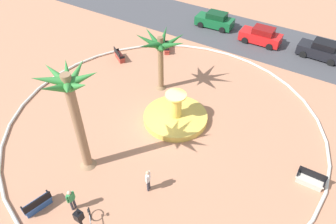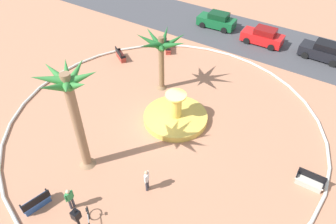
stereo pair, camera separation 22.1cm
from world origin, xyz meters
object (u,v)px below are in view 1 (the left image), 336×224
object	(u,v)px
palm_tree_by_curb	(160,49)
person_cyclist_photo	(148,180)
bench_southwest	(310,180)
parked_car_leftmost	(215,20)
bench_west	(119,56)
bench_north	(167,48)
parked_car_third	(321,50)
bicycle_red_frame	(91,222)
parked_car_second	(261,36)
fountain	(175,116)
bench_southeast	(38,205)
person_cyclist_helmet	(71,199)
palm_tree_near_fountain	(72,103)

from	to	relation	value
palm_tree_by_curb	person_cyclist_photo	size ratio (longest dim) A/B	2.92
bench_southwest	parked_car_leftmost	bearing A→B (deg)	131.79
bench_west	parked_car_leftmost	bearing A→B (deg)	67.04
bench_north	parked_car_leftmost	size ratio (longest dim) A/B	0.40
palm_tree_by_curb	bench_southwest	world-z (taller)	palm_tree_by_curb
bench_southwest	parked_car_third	world-z (taller)	parked_car_third
palm_tree_by_curb	bicycle_red_frame	size ratio (longest dim) A/B	3.60
person_cyclist_photo	palm_tree_by_curb	bearing A→B (deg)	119.25
bicycle_red_frame	parked_car_second	size ratio (longest dim) A/B	0.34
bench_north	bicycle_red_frame	xyz separation A→B (m)	(6.39, -17.42, 0.04)
fountain	bicycle_red_frame	bearing A→B (deg)	-86.53
bicycle_red_frame	parked_car_third	bearing A→B (deg)	75.36
bench_southeast	parked_car_second	world-z (taller)	parked_car_second
palm_tree_by_curb	parked_car_third	xyz separation A→B (m)	(9.90, 11.86, -2.88)
bench_southeast	parked_car_leftmost	bearing A→B (deg)	93.48
person_cyclist_photo	bench_southeast	bearing A→B (deg)	-135.91
bench_west	bench_southeast	distance (m)	15.80
person_cyclist_helmet	parked_car_third	world-z (taller)	parked_car_third
bench_north	bench_southwest	bearing A→B (deg)	-28.63
bicycle_red_frame	person_cyclist_helmet	distance (m)	1.64
parked_car_third	person_cyclist_helmet	bearing A→B (deg)	-108.19
bench_southwest	parked_car_leftmost	world-z (taller)	parked_car_leftmost
bicycle_red_frame	person_cyclist_helmet	bearing A→B (deg)	170.82
bench_southeast	parked_car_second	distance (m)	24.86
palm_tree_near_fountain	palm_tree_by_curb	xyz separation A→B (m)	(-0.57, 9.23, -1.44)
parked_car_third	bench_southeast	bearing A→B (deg)	-110.89
palm_tree_by_curb	person_cyclist_helmet	size ratio (longest dim) A/B	3.05
bench_southeast	person_cyclist_photo	distance (m)	6.24
person_cyclist_helmet	parked_car_third	xyz separation A→B (m)	(7.83, 23.82, -0.11)
fountain	palm_tree_by_curb	xyz separation A→B (m)	(-3.03, 2.67, 3.33)
bench_north	bench_southwest	world-z (taller)	same
person_cyclist_helmet	palm_tree_by_curb	bearing A→B (deg)	99.83
palm_tree_by_curb	bench_west	size ratio (longest dim) A/B	3.00
bench_west	fountain	bearing A→B (deg)	-26.14
bicycle_red_frame	person_cyclist_photo	xyz separation A→B (m)	(1.25, 3.52, 0.55)
person_cyclist_helmet	parked_car_second	size ratio (longest dim) A/B	0.40
person_cyclist_helmet	parked_car_leftmost	xyz separation A→B (m)	(-3.20, 24.20, -0.11)
parked_car_second	bench_north	bearing A→B (deg)	-137.95
parked_car_second	palm_tree_near_fountain	bearing A→B (deg)	-100.04
bench_west	person_cyclist_photo	xyz separation A→B (m)	(10.51, -10.27, 0.59)
bench_west	bicycle_red_frame	world-z (taller)	bench_west
palm_tree_near_fountain	bench_southeast	distance (m)	6.08
bench_north	bench_southeast	size ratio (longest dim) A/B	0.97
parked_car_third	bench_north	bearing A→B (deg)	-152.29
palm_tree_near_fountain	person_cyclist_photo	xyz separation A→B (m)	(4.30, 0.54, -4.16)
parked_car_leftmost	bicycle_red_frame	bearing A→B (deg)	-79.02
parked_car_third	parked_car_leftmost	bearing A→B (deg)	178.02
fountain	person_cyclist_photo	xyz separation A→B (m)	(1.83, -6.02, 0.61)
palm_tree_by_curb	bench_southeast	size ratio (longest dim) A/B	2.91
palm_tree_by_curb	bench_west	world-z (taller)	palm_tree_by_curb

